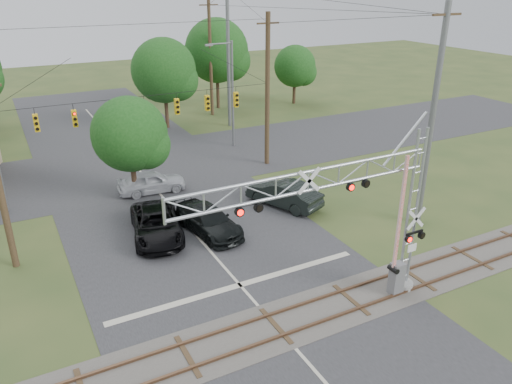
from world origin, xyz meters
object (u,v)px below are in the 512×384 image
crossing_gantry (352,210)px  streetlight (231,89)px  car_dark (208,220)px  pickup_black (156,224)px  sedan_silver (152,182)px  traffic_signal_span (157,105)px

crossing_gantry → streetlight: 24.36m
car_dark → streetlight: size_ratio=0.58×
pickup_black → car_dark: 2.98m
crossing_gantry → sedan_silver: bearing=102.2°
traffic_signal_span → car_dark: traffic_signal_span is taller
streetlight → car_dark: bearing=-119.9°
sedan_silver → streetlight: streetlight is taller
pickup_black → streetlight: streetlight is taller
traffic_signal_span → car_dark: (-0.05, -8.69, -4.93)m
pickup_black → streetlight: (10.93, 13.17, 4.24)m
pickup_black → car_dark: bearing=-5.7°
traffic_signal_span → crossing_gantry: bearing=-82.4°
car_dark → sedan_silver: bearing=89.9°
car_dark → streetlight: streetlight is taller
crossing_gantry → streetlight: size_ratio=1.33×
crossing_gantry → car_dark: 10.82m
streetlight → pickup_black: bearing=-129.7°
crossing_gantry → traffic_signal_span: bearing=97.6°
traffic_signal_span → streetlight: bearing=33.6°
crossing_gantry → pickup_black: 12.51m
traffic_signal_span → car_dark: 9.99m
car_dark → crossing_gantry: bearing=-84.7°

